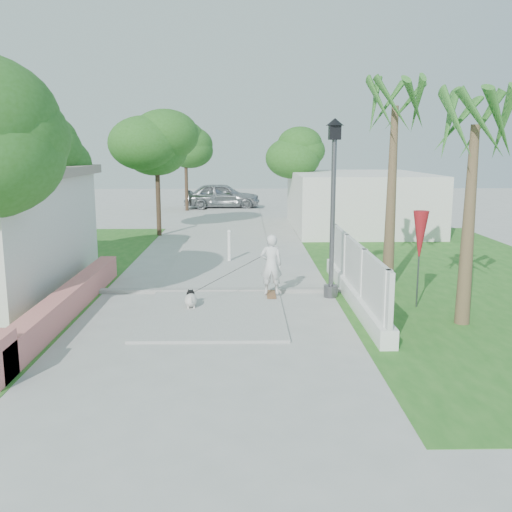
{
  "coord_description": "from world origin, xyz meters",
  "views": [
    {
      "loc": [
        0.73,
        -8.53,
        3.73
      ],
      "look_at": [
        0.99,
        5.32,
        1.1
      ],
      "focal_mm": 40.0,
      "sensor_mm": 36.0,
      "label": 1
    }
  ],
  "objects_px": {
    "patio_umbrella": "(420,237)",
    "dog": "(191,299)",
    "bollard": "(229,245)",
    "parked_car": "(222,196)",
    "street_lamp": "(333,202)",
    "skateboarder": "(238,272)"
  },
  "relations": [
    {
      "from": "street_lamp",
      "to": "patio_umbrella",
      "type": "distance_m",
      "value": 2.27
    },
    {
      "from": "patio_umbrella",
      "to": "bollard",
      "type": "bearing_deg",
      "value": 129.91
    },
    {
      "from": "patio_umbrella",
      "to": "dog",
      "type": "distance_m",
      "value": 5.55
    },
    {
      "from": "patio_umbrella",
      "to": "parked_car",
      "type": "relative_size",
      "value": 0.49
    },
    {
      "from": "street_lamp",
      "to": "dog",
      "type": "relative_size",
      "value": 6.84
    },
    {
      "from": "street_lamp",
      "to": "skateboarder",
      "type": "distance_m",
      "value": 2.93
    },
    {
      "from": "parked_car",
      "to": "street_lamp",
      "type": "bearing_deg",
      "value": -170.85
    },
    {
      "from": "bollard",
      "to": "patio_umbrella",
      "type": "relative_size",
      "value": 0.47
    },
    {
      "from": "bollard",
      "to": "skateboarder",
      "type": "height_order",
      "value": "skateboarder"
    },
    {
      "from": "dog",
      "to": "parked_car",
      "type": "xyz_separation_m",
      "value": [
        -0.16,
        22.84,
        0.56
      ]
    },
    {
      "from": "parked_car",
      "to": "bollard",
      "type": "bearing_deg",
      "value": -177.25
    },
    {
      "from": "parked_car",
      "to": "dog",
      "type": "bearing_deg",
      "value": -179.87
    },
    {
      "from": "bollard",
      "to": "dog",
      "type": "distance_m",
      "value": 5.63
    },
    {
      "from": "bollard",
      "to": "parked_car",
      "type": "height_order",
      "value": "parked_car"
    },
    {
      "from": "skateboarder",
      "to": "dog",
      "type": "relative_size",
      "value": 3.4
    },
    {
      "from": "patio_umbrella",
      "to": "skateboarder",
      "type": "xyz_separation_m",
      "value": [
        -4.26,
        0.65,
        -0.96
      ]
    },
    {
      "from": "patio_umbrella",
      "to": "skateboarder",
      "type": "bearing_deg",
      "value": 171.33
    },
    {
      "from": "street_lamp",
      "to": "patio_umbrella",
      "type": "height_order",
      "value": "street_lamp"
    },
    {
      "from": "bollard",
      "to": "parked_car",
      "type": "bearing_deg",
      "value": 93.02
    },
    {
      "from": "bollard",
      "to": "parked_car",
      "type": "distance_m",
      "value": 17.3
    },
    {
      "from": "patio_umbrella",
      "to": "parked_car",
      "type": "bearing_deg",
      "value": 103.6
    },
    {
      "from": "street_lamp",
      "to": "parked_car",
      "type": "bearing_deg",
      "value": 99.42
    }
  ]
}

